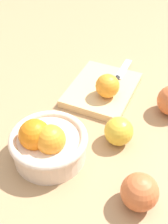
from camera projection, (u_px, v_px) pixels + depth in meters
The scene contains 7 objects.
ground_plane at pixel (110, 133), 0.76m from camera, with size 2.40×2.40×0.00m, color tan.
bowl at pixel (48, 143), 0.67m from camera, with size 0.18×0.18×0.11m.
cutting_board at pixel (102, 89), 0.87m from camera, with size 0.22×0.18×0.02m, color #DBB77F.
orange_on_board at pixel (107, 86), 0.82m from camera, with size 0.07×0.07×0.07m, color orange.
knife at pixel (119, 76), 0.90m from camera, with size 0.16×0.04×0.01m.
apple_mid_center at pixel (119, 131), 0.72m from camera, with size 0.07×0.07×0.07m, color gold.
apple_front_left_2 at pixel (140, 192), 0.59m from camera, with size 0.08×0.08×0.08m, color #CC6638.
Camera 1 is at (-0.52, -0.08, 0.55)m, focal length 48.41 mm.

